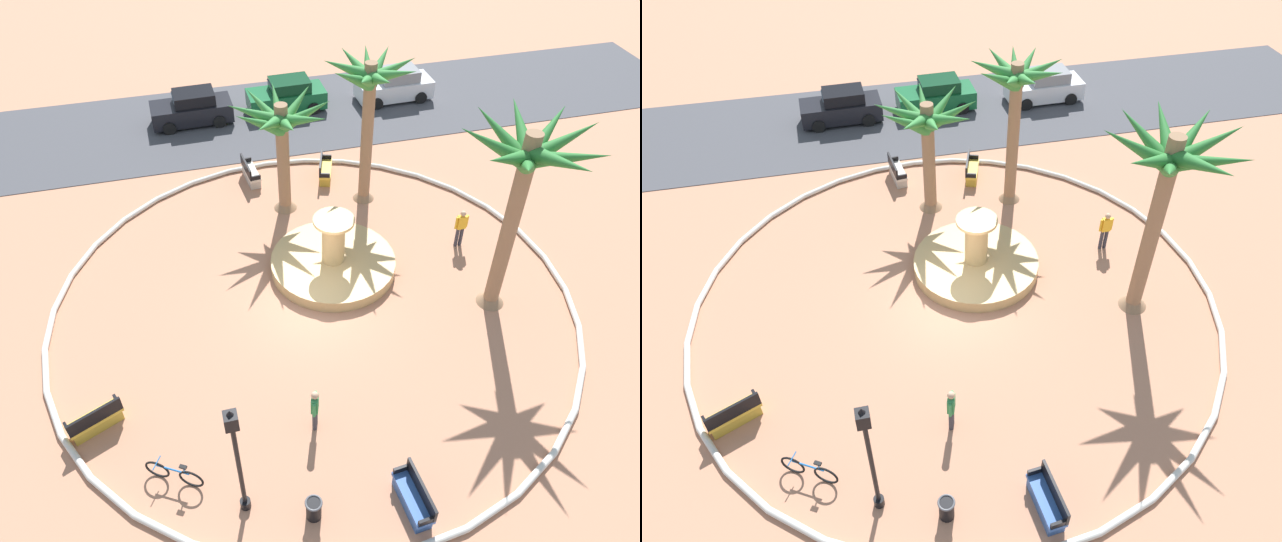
# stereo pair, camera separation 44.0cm
# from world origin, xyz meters

# --- Properties ---
(ground_plane) EXTENTS (80.00, 80.00, 0.00)m
(ground_plane) POSITION_xyz_m (0.00, 0.00, 0.00)
(ground_plane) COLOR tan
(plaza_curb) EXTENTS (18.35, 18.35, 0.20)m
(plaza_curb) POSITION_xyz_m (0.00, 0.00, 0.10)
(plaza_curb) COLOR silver
(plaza_curb) RESTS_ON ground
(street_asphalt) EXTENTS (48.00, 8.00, 0.03)m
(street_asphalt) POSITION_xyz_m (0.00, 13.57, 0.01)
(street_asphalt) COLOR #424247
(street_asphalt) RESTS_ON ground
(fountain) EXTENTS (4.65, 4.65, 2.32)m
(fountain) POSITION_xyz_m (1.12, 1.56, 0.33)
(fountain) COLOR tan
(fountain) RESTS_ON ground
(palm_tree_near_fountain) EXTENTS (4.08, 4.05, 5.00)m
(palm_tree_near_fountain) POSITION_xyz_m (0.14, 5.69, 3.75)
(palm_tree_near_fountain) COLOR #8E6B4C
(palm_tree_near_fountain) RESTS_ON ground
(palm_tree_by_curb) EXTENTS (4.33, 4.50, 7.01)m
(palm_tree_by_curb) POSITION_xyz_m (6.05, -1.56, 5.37)
(palm_tree_by_curb) COLOR #8E6B4C
(palm_tree_by_curb) RESTS_ON ground
(palm_tree_mid_plaza) EXTENTS (3.62, 3.60, 6.31)m
(palm_tree_mid_plaza) POSITION_xyz_m (3.57, 5.54, 4.84)
(palm_tree_mid_plaza) COLOR #8E6B4C
(palm_tree_mid_plaza) RESTS_ON ground
(bench_east) EXTENTS (0.63, 1.64, 1.00)m
(bench_east) POSITION_xyz_m (0.68, -7.91, 0.35)
(bench_east) COLOR #335BA8
(bench_east) RESTS_ON ground
(bench_west) EXTENTS (0.66, 1.64, 1.00)m
(bench_west) POSITION_xyz_m (-0.87, 8.07, 0.35)
(bench_west) COLOR beige
(bench_west) RESTS_ON ground
(bench_north) EXTENTS (1.66, 1.12, 1.00)m
(bench_north) POSITION_xyz_m (-7.37, -3.40, 0.35)
(bench_north) COLOR gold
(bench_north) RESTS_ON ground
(bench_southeast) EXTENTS (0.97, 1.68, 1.00)m
(bench_southeast) POSITION_xyz_m (2.39, 7.48, 0.35)
(bench_southeast) COLOR gold
(bench_southeast) RESTS_ON ground
(lamppost) EXTENTS (0.32, 0.32, 4.36)m
(lamppost) POSITION_xyz_m (-3.58, -6.84, 2.55)
(lamppost) COLOR black
(lamppost) RESTS_ON ground
(trash_bin) EXTENTS (0.46, 0.46, 0.73)m
(trash_bin) POSITION_xyz_m (-1.91, -7.54, 0.39)
(trash_bin) COLOR black
(trash_bin) RESTS_ON ground
(bicycle_red_frame) EXTENTS (1.51, 0.93, 0.94)m
(bicycle_red_frame) POSITION_xyz_m (-5.29, -5.66, 0.38)
(bicycle_red_frame) COLOR black
(bicycle_red_frame) RESTS_ON ground
(person_cyclist_helmet) EXTENTS (0.30, 0.50, 1.61)m
(person_cyclist_helmet) POSITION_xyz_m (-1.21, -4.93, 0.90)
(person_cyclist_helmet) COLOR #33333D
(person_cyclist_helmet) RESTS_ON ground
(person_cyclist_photo) EXTENTS (0.53, 0.22, 1.66)m
(person_cyclist_photo) POSITION_xyz_m (6.21, 1.62, 0.93)
(person_cyclist_photo) COLOR #33333D
(person_cyclist_photo) RESTS_ON ground
(parked_car_leftmost) EXTENTS (4.04, 2.00, 1.67)m
(parked_car_leftmost) POSITION_xyz_m (-2.81, 13.94, 0.78)
(parked_car_leftmost) COLOR black
(parked_car_leftmost) RESTS_ON ground
(parked_car_second) EXTENTS (4.04, 1.99, 1.67)m
(parked_car_second) POSITION_xyz_m (2.09, 14.08, 0.78)
(parked_car_second) COLOR #145B2D
(parked_car_second) RESTS_ON ground
(parked_car_third) EXTENTS (4.04, 1.99, 1.67)m
(parked_car_third) POSITION_xyz_m (7.91, 13.82, 0.78)
(parked_car_third) COLOR silver
(parked_car_third) RESTS_ON ground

